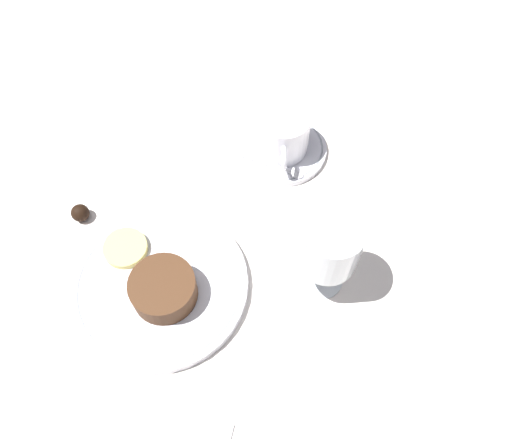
# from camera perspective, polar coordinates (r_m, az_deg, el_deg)

# --- Properties ---
(ground_plane) EXTENTS (3.00, 3.00, 0.00)m
(ground_plane) POSITION_cam_1_polar(r_m,az_deg,el_deg) (0.66, -5.89, -8.95)
(ground_plane) COLOR white
(dinner_plate) EXTENTS (0.23, 0.23, 0.01)m
(dinner_plate) POSITION_cam_1_polar(r_m,az_deg,el_deg) (0.67, -10.87, -7.33)
(dinner_plate) COLOR white
(dinner_plate) RESTS_ON ground_plane
(saucer) EXTENTS (0.14, 0.14, 0.01)m
(saucer) POSITION_cam_1_polar(r_m,az_deg,el_deg) (0.78, 2.88, 8.17)
(saucer) COLOR white
(saucer) RESTS_ON ground_plane
(coffee_cup) EXTENTS (0.11, 0.08, 0.07)m
(coffee_cup) POSITION_cam_1_polar(r_m,az_deg,el_deg) (0.75, 3.04, 9.95)
(coffee_cup) COLOR white
(coffee_cup) RESTS_ON saucer
(spoon) EXTENTS (0.05, 0.10, 0.00)m
(spoon) POSITION_cam_1_polar(r_m,az_deg,el_deg) (0.75, 2.69, 5.87)
(spoon) COLOR silver
(spoon) RESTS_ON saucer
(wine_glass) EXTENTS (0.07, 0.07, 0.13)m
(wine_glass) POSITION_cam_1_polar(r_m,az_deg,el_deg) (0.59, 8.38, -3.20)
(wine_glass) COLOR silver
(wine_glass) RESTS_ON ground_plane
(fork) EXTENTS (0.06, 0.17, 0.01)m
(fork) POSITION_cam_1_polar(r_m,az_deg,el_deg) (0.62, -9.00, -21.79)
(fork) COLOR silver
(fork) RESTS_ON ground_plane
(dessert_cake) EXTENTS (0.08, 0.08, 0.04)m
(dessert_cake) POSITION_cam_1_polar(r_m,az_deg,el_deg) (0.64, -10.51, -7.51)
(dessert_cake) COLOR #4C2D19
(dessert_cake) RESTS_ON dinner_plate
(pineapple_slice) EXTENTS (0.06, 0.06, 0.01)m
(pineapple_slice) POSITION_cam_1_polar(r_m,az_deg,el_deg) (0.69, -14.69, -3.19)
(pineapple_slice) COLOR #EFE075
(pineapple_slice) RESTS_ON dinner_plate
(chocolate_truffle) EXTENTS (0.03, 0.03, 0.03)m
(chocolate_truffle) POSITION_cam_1_polar(r_m,az_deg,el_deg) (0.75, -19.45, 0.72)
(chocolate_truffle) COLOR black
(chocolate_truffle) RESTS_ON ground_plane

